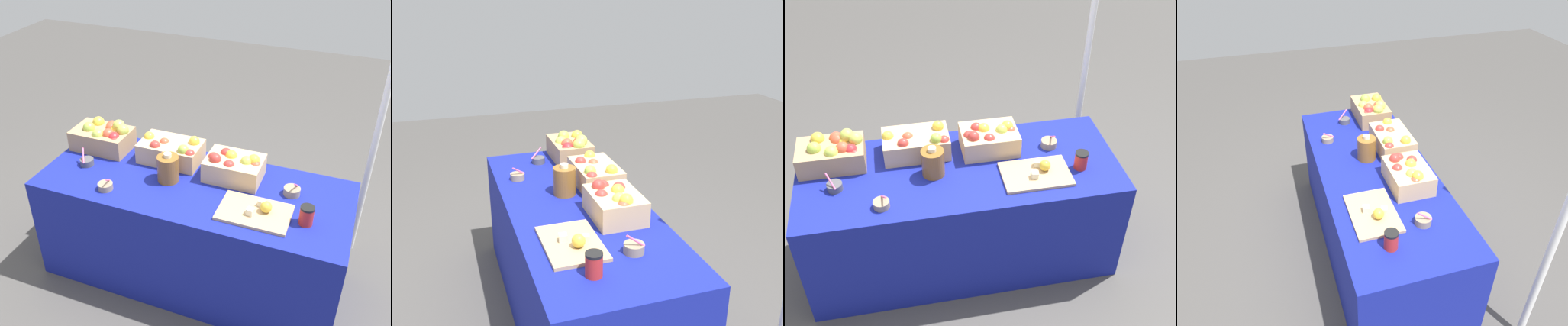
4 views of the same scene
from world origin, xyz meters
The scene contains 11 objects.
ground_plane centered at (0.00, 0.00, 0.00)m, with size 10.00×10.00×0.00m, color #474442.
table centered at (0.00, 0.00, 0.37)m, with size 1.90×0.76×0.74m, color navy.
apple_crate_left centered at (-0.71, 0.18, 0.83)m, with size 0.39×0.25×0.20m.
apple_crate_middle centered at (-0.23, 0.19, 0.82)m, with size 0.40×0.25×0.18m.
apple_crate_right centered at (0.21, 0.15, 0.82)m, with size 0.34×0.26×0.18m.
cutting_board_front centered at (0.43, -0.15, 0.76)m, with size 0.40×0.27×0.08m.
sample_bowl_near centered at (-0.46, -0.25, 0.76)m, with size 0.09×0.09×0.09m.
sample_bowl_mid centered at (0.58, 0.11, 0.76)m, with size 0.10×0.10×0.11m.
sample_bowl_far centered at (-0.71, -0.05, 0.76)m, with size 0.09×0.10×0.10m.
cider_jug centered at (-0.15, -0.02, 0.82)m, with size 0.13×0.13×0.19m.
coffee_cup centered at (0.70, -0.13, 0.80)m, with size 0.08×0.08×0.11m.
Camera 2 is at (2.36, -0.69, 1.90)m, focal length 44.35 mm.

